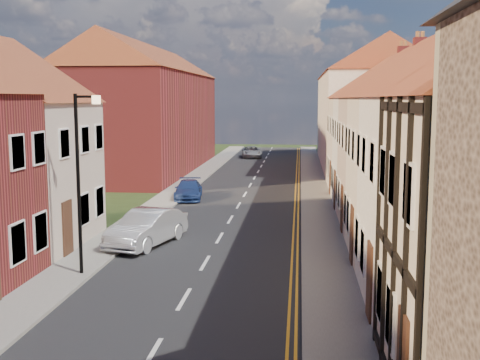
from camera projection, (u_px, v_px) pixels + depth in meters
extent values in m
cube|color=black|center=(230.00, 220.00, 29.78)|extent=(7.00, 90.00, 0.02)
cube|color=gray|center=(143.00, 217.00, 30.21)|extent=(1.80, 90.00, 0.12)
cube|color=gray|center=(320.00, 220.00, 29.34)|extent=(1.80, 90.00, 0.12)
cube|color=beige|center=(461.00, 180.00, 22.06)|extent=(8.00, 5.00, 6.00)
cube|color=#BBA393|center=(430.00, 164.00, 27.38)|extent=(8.00, 5.80, 6.00)
cube|color=maroon|center=(447.00, 43.00, 24.42)|extent=(0.60, 0.60, 1.60)
cube|color=white|center=(409.00, 154.00, 32.71)|extent=(8.00, 5.00, 6.00)
cube|color=maroon|center=(419.00, 54.00, 30.14)|extent=(0.60, 0.60, 1.60)
cube|color=beige|center=(394.00, 146.00, 38.03)|extent=(8.00, 5.80, 6.00)
cube|color=maroon|center=(403.00, 60.00, 35.07)|extent=(0.60, 0.60, 1.60)
cube|color=beige|center=(367.00, 121.00, 52.99)|extent=(8.00, 24.00, 8.00)
cube|color=maroon|center=(147.00, 123.00, 49.88)|extent=(8.00, 24.00, 8.00)
cylinder|color=black|center=(78.00, 185.00, 19.89)|extent=(0.12, 0.12, 6.00)
cube|color=black|center=(86.00, 97.00, 19.46)|extent=(0.70, 0.08, 0.08)
cube|color=#FFD899|center=(96.00, 100.00, 19.44)|extent=(0.25, 0.15, 0.28)
imported|color=#B0B1B8|center=(147.00, 228.00, 24.49)|extent=(2.69, 4.70, 1.47)
imported|color=navy|center=(188.00, 190.00, 35.86)|extent=(2.05, 4.03, 1.12)
imported|color=#9B9FA2|center=(252.00, 152.00, 61.36)|extent=(2.39, 4.33, 1.15)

